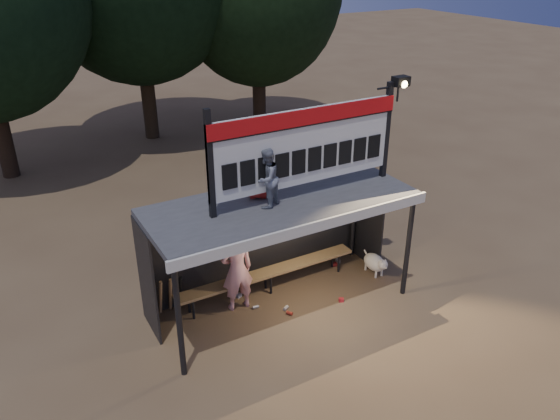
{
  "coord_description": "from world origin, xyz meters",
  "views": [
    {
      "loc": [
        -4.46,
        -7.84,
        6.57
      ],
      "look_at": [
        0.2,
        0.4,
        1.9
      ],
      "focal_mm": 35.0,
      "sensor_mm": 36.0,
      "label": 1
    }
  ],
  "objects": [
    {
      "name": "bench",
      "position": [
        0.0,
        0.55,
        0.43
      ],
      "size": [
        4.0,
        0.35,
        0.48
      ],
      "color": "olive",
      "rests_on": "ground"
    },
    {
      "name": "bats",
      "position": [
        -2.0,
        0.82,
        0.43
      ],
      "size": [
        0.49,
        0.33,
        0.84
      ],
      "color": "#A4784C",
      "rests_on": "ground"
    },
    {
      "name": "scoreboard_assembly",
      "position": [
        0.56,
        -0.01,
        3.32
      ],
      "size": [
        4.1,
        0.27,
        1.99
      ],
      "color": "black",
      "rests_on": "dugout_shelter"
    },
    {
      "name": "dugout_shelter",
      "position": [
        0.0,
        0.24,
        1.85
      ],
      "size": [
        5.1,
        2.08,
        2.32
      ],
      "color": "#3B3A3D",
      "rests_on": "ground"
    },
    {
      "name": "child_b",
      "position": [
        -0.3,
        0.33,
        2.87
      ],
      "size": [
        0.64,
        0.57,
        1.1
      ],
      "primitive_type": "imported",
      "rotation": [
        0.0,
        0.0,
        2.64
      ],
      "color": "red",
      "rests_on": "dugout_shelter"
    },
    {
      "name": "child_a",
      "position": [
        -0.35,
        -0.09,
        2.86
      ],
      "size": [
        0.66,
        0.63,
        1.08
      ],
      "primitive_type": "imported",
      "rotation": [
        0.0,
        0.0,
        3.73
      ],
      "color": "slate",
      "rests_on": "dugout_shelter"
    },
    {
      "name": "dog",
      "position": [
        2.35,
        -0.03,
        0.28
      ],
      "size": [
        0.36,
        0.81,
        0.49
      ],
      "color": "white",
      "rests_on": "ground"
    },
    {
      "name": "player",
      "position": [
        -0.79,
        0.34,
        0.88
      ],
      "size": [
        0.66,
        0.45,
        1.75
      ],
      "primitive_type": "imported",
      "rotation": [
        0.0,
        0.0,
        3.08
      ],
      "color": "white",
      "rests_on": "ground"
    },
    {
      "name": "litter",
      "position": [
        0.54,
        0.16,
        0.04
      ],
      "size": [
        2.64,
        1.38,
        0.08
      ],
      "color": "#A9211D",
      "rests_on": "ground"
    },
    {
      "name": "ground",
      "position": [
        0.0,
        0.0,
        0.0
      ],
      "size": [
        80.0,
        80.0,
        0.0
      ],
      "primitive_type": "plane",
      "color": "#503C28",
      "rests_on": "ground"
    }
  ]
}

